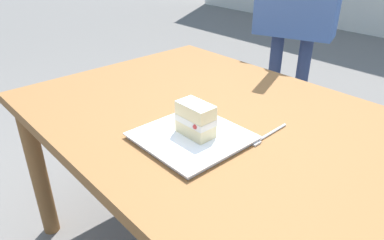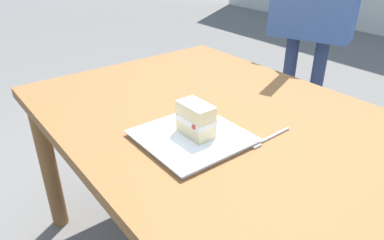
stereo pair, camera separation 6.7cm
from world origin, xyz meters
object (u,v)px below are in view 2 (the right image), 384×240
(patio_table, at_px, (219,138))
(dessert_plate, at_px, (192,137))
(cake_slice, at_px, (196,119))
(dessert_fork, at_px, (268,138))

(patio_table, xyz_separation_m, dessert_plate, (0.07, -0.17, 0.09))
(cake_slice, bearing_deg, patio_table, 113.97)
(dessert_plate, bearing_deg, cake_slice, 71.86)
(patio_table, distance_m, dessert_plate, 0.21)
(patio_table, distance_m, dessert_fork, 0.22)
(patio_table, xyz_separation_m, dessert_fork, (0.20, 0.01, 0.09))
(cake_slice, distance_m, dessert_fork, 0.22)
(dessert_fork, bearing_deg, dessert_plate, -127.67)
(dessert_plate, height_order, dessert_fork, dessert_plate)
(patio_table, distance_m, cake_slice, 0.23)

